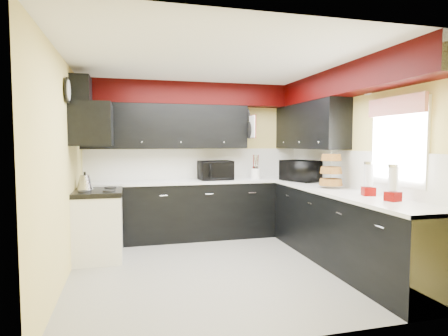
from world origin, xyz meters
name	(u,v)px	position (x,y,z in m)	size (l,w,h in m)	color
ground	(222,267)	(0.00, 0.00, 0.00)	(3.60, 3.60, 0.00)	gray
wall_back	(196,160)	(0.00, 1.80, 1.25)	(3.60, 0.06, 2.50)	#E0C666
wall_right	(352,165)	(1.80, 0.00, 1.25)	(0.06, 3.60, 2.50)	#E0C666
wall_left	(63,170)	(-1.80, 0.00, 1.25)	(0.06, 3.60, 2.50)	#E0C666
ceiling	(222,63)	(0.00, 0.00, 2.50)	(3.60, 3.60, 0.06)	white
cab_back	(199,210)	(0.00, 1.50, 0.45)	(3.60, 0.60, 0.90)	black
cab_right	(343,230)	(1.50, -0.30, 0.45)	(0.60, 3.00, 0.90)	black
counter_back	(199,181)	(0.00, 1.50, 0.92)	(3.62, 0.64, 0.04)	white
counter_right	(344,193)	(1.50, -0.30, 0.92)	(0.64, 3.02, 0.04)	white
splash_back	(196,164)	(0.00, 1.79, 1.19)	(3.60, 0.02, 0.50)	white
splash_right	(351,169)	(1.79, 0.00, 1.19)	(0.02, 3.60, 0.50)	white
upper_back	(167,127)	(-0.50, 1.62, 1.80)	(2.60, 0.35, 0.70)	black
upper_right	(309,126)	(1.62, 0.90, 1.80)	(0.35, 1.80, 0.70)	black
soffit_back	(197,94)	(0.00, 1.62, 2.33)	(3.60, 0.36, 0.35)	black
soffit_right	(349,81)	(1.62, -0.18, 2.33)	(0.36, 3.24, 0.35)	black
stove	(99,227)	(-1.50, 0.75, 0.43)	(0.60, 0.75, 0.86)	white
cooktop	(98,192)	(-1.50, 0.75, 0.89)	(0.62, 0.77, 0.06)	black
hood	(92,125)	(-1.55, 0.75, 1.78)	(0.50, 0.78, 0.55)	black
hood_duct	(81,92)	(-1.68, 0.75, 2.20)	(0.24, 0.40, 0.40)	black
window	(399,142)	(1.79, -0.90, 1.55)	(0.03, 0.86, 0.96)	white
valance	(395,106)	(1.73, -0.90, 1.95)	(0.04, 0.88, 0.20)	red
pan_top	(247,115)	(0.82, 1.55, 2.00)	(0.03, 0.22, 0.40)	black
pan_mid	(249,130)	(0.82, 1.42, 1.75)	(0.03, 0.28, 0.46)	black
pan_low	(244,132)	(0.82, 1.68, 1.72)	(0.03, 0.24, 0.42)	black
cut_board	(252,127)	(0.83, 1.30, 1.80)	(0.03, 0.26, 0.35)	white
baskets	(331,170)	(1.52, 0.05, 1.18)	(0.27, 0.27, 0.50)	brown
clock	(67,90)	(-1.77, 0.25, 2.15)	(0.03, 0.30, 0.30)	black
deco_plate	(368,85)	(1.77, -0.35, 2.25)	(0.03, 0.24, 0.24)	white
toaster_oven	(216,170)	(0.28, 1.50, 1.09)	(0.53, 0.44, 0.31)	black
microwave	(301,171)	(1.53, 0.95, 1.10)	(0.59, 0.40, 0.33)	black
utensil_crock	(256,174)	(0.96, 1.47, 1.03)	(0.16, 0.16, 0.17)	white
knife_block	(255,173)	(0.96, 1.52, 1.04)	(0.09, 0.12, 0.19)	black
kettle	(85,182)	(-1.67, 0.88, 1.02)	(0.21, 0.21, 0.19)	#A5A5A9
dispenser_a	(369,180)	(1.56, -0.71, 1.12)	(0.13, 0.13, 0.35)	#580E07
dispenser_b	(393,185)	(1.56, -1.12, 1.11)	(0.13, 0.13, 0.35)	maroon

